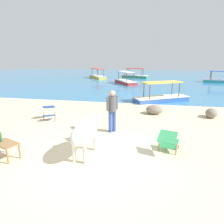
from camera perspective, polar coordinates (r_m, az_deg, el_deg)
sand_beach at (r=6.06m, az=-4.85°, el=-12.45°), size 18.00×14.00×0.04m
water_surface at (r=27.32m, az=8.05°, el=9.43°), size 60.00×36.00×0.03m
cow at (r=5.84m, az=-7.64°, el=-5.64°), size 0.65×1.94×1.10m
low_bench_table at (r=6.48m, az=-28.13°, el=-8.44°), size 0.87×0.68×0.47m
bottle at (r=6.55m, az=-29.22°, el=-6.43°), size 0.07×0.07×0.30m
deck_chair_near at (r=9.59m, az=-17.63°, el=0.12°), size 0.81×0.92×0.68m
deck_chair_far at (r=6.28m, az=15.81°, el=-7.87°), size 0.73×0.89×0.68m
person_standing at (r=7.51m, az=0.08°, el=1.13°), size 0.38×0.39×1.62m
shore_rock_large at (r=10.36m, az=12.03°, el=0.70°), size 0.93×0.84×0.44m
shore_rock_medium at (r=10.62m, az=26.61°, el=-0.27°), size 0.70×0.81×0.44m
boat_teal at (r=25.96m, az=28.72°, el=8.02°), size 3.80×1.68×1.29m
boat_red at (r=21.97m, az=3.91°, el=8.84°), size 2.94×3.72×1.29m
boat_green at (r=28.53m, az=6.66°, el=10.32°), size 3.85×2.13×1.29m
boat_blue at (r=13.46m, az=13.89°, el=4.12°), size 3.76×2.84×1.29m
boat_yellow at (r=27.65m, az=-4.15°, el=10.22°), size 3.13×3.63×1.29m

